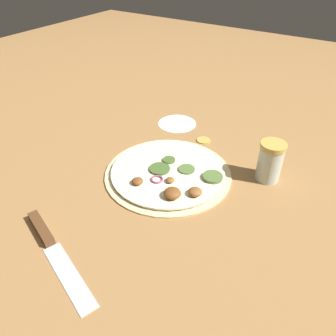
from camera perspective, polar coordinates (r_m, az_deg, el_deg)
ground_plane at (r=0.83m, az=0.00°, el=-1.04°), size 3.00×3.00×0.00m
pizza at (r=0.83m, az=0.13°, el=-0.83°), size 0.32×0.32×0.03m
knife at (r=0.70m, az=-20.12°, el=-11.79°), size 0.27×0.12×0.02m
spice_jar at (r=0.83m, az=17.35°, el=1.12°), size 0.06×0.06×0.10m
loose_cap at (r=0.97m, az=6.43°, el=4.84°), size 0.04×0.04×0.01m
flour_patch at (r=1.06m, az=1.60°, el=7.77°), size 0.12×0.12×0.00m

